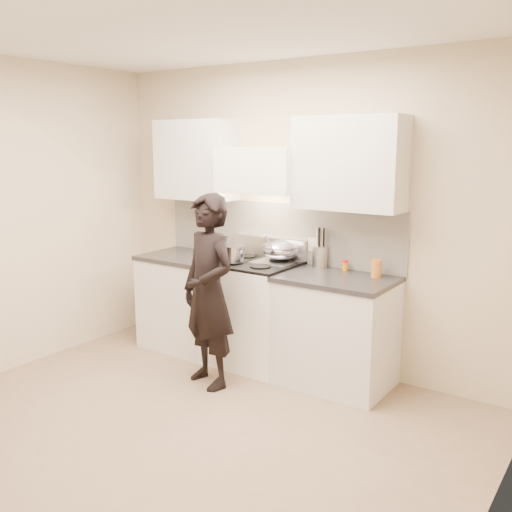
# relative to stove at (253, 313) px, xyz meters

# --- Properties ---
(ground_plane) EXTENTS (4.00, 4.00, 0.00)m
(ground_plane) POSITION_rel_stove_xyz_m (0.30, -1.42, -0.47)
(ground_plane) COLOR #8C7459
(room_shell) EXTENTS (4.04, 3.54, 2.70)m
(room_shell) POSITION_rel_stove_xyz_m (0.24, -1.05, 1.12)
(room_shell) COLOR beige
(room_shell) RESTS_ON ground
(stove) EXTENTS (0.76, 0.65, 0.96)m
(stove) POSITION_rel_stove_xyz_m (0.00, 0.00, 0.00)
(stove) COLOR white
(stove) RESTS_ON ground
(counter_right) EXTENTS (0.92, 0.67, 0.92)m
(counter_right) POSITION_rel_stove_xyz_m (0.83, 0.00, -0.01)
(counter_right) COLOR silver
(counter_right) RESTS_ON ground
(counter_left) EXTENTS (0.82, 0.67, 0.92)m
(counter_left) POSITION_rel_stove_xyz_m (-0.78, 0.00, -0.01)
(counter_left) COLOR silver
(counter_left) RESTS_ON ground
(wok) EXTENTS (0.33, 0.41, 0.27)m
(wok) POSITION_rel_stove_xyz_m (0.20, 0.14, 0.57)
(wok) COLOR silver
(wok) RESTS_ON stove
(stock_pot) EXTENTS (0.31, 0.25, 0.14)m
(stock_pot) POSITION_rel_stove_xyz_m (-0.13, -0.14, 0.56)
(stock_pot) COLOR silver
(stock_pot) RESTS_ON stove
(utensil_crock) EXTENTS (0.13, 0.13, 0.35)m
(utensil_crock) POSITION_rel_stove_xyz_m (0.54, 0.25, 0.55)
(utensil_crock) COLOR silver
(utensil_crock) RESTS_ON counter_right
(spice_jar) EXTENTS (0.04, 0.04, 0.10)m
(spice_jar) POSITION_rel_stove_xyz_m (0.79, 0.24, 0.49)
(spice_jar) COLOR orange
(spice_jar) RESTS_ON counter_right
(oil_glass) EXTENTS (0.08, 0.08, 0.15)m
(oil_glass) POSITION_rel_stove_xyz_m (1.10, 0.16, 0.52)
(oil_glass) COLOR #C16F27
(oil_glass) RESTS_ON counter_right
(person) EXTENTS (0.67, 0.54, 1.60)m
(person) POSITION_rel_stove_xyz_m (-0.03, -0.59, 0.32)
(person) COLOR black
(person) RESTS_ON ground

